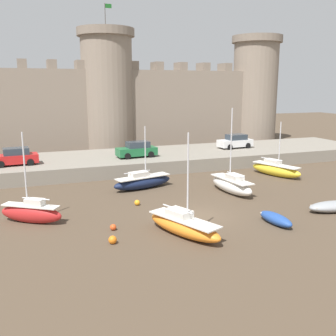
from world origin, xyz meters
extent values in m
plane|color=#4C3D2D|center=(0.00, 0.00, 0.00)|extent=(160.00, 160.00, 0.00)
cube|color=gray|center=(0.00, 17.21, 0.66)|extent=(56.86, 10.00, 1.33)
cube|color=gray|center=(0.00, 28.86, 5.30)|extent=(44.86, 2.80, 10.60)
cylinder|color=gray|center=(0.00, 28.86, 7.35)|extent=(6.55, 6.55, 14.71)
cylinder|color=#796B5D|center=(0.00, 28.86, 15.21)|extent=(7.33, 7.33, 1.00)
cylinder|color=#4C4742|center=(0.00, 28.86, 17.21)|extent=(0.10, 0.10, 3.00)
cube|color=#19591E|center=(0.45, 28.86, 18.41)|extent=(0.80, 0.04, 0.50)
cylinder|color=gray|center=(22.43, 28.86, 7.35)|extent=(6.55, 6.55, 14.71)
cylinder|color=#796B5D|center=(22.43, 28.86, 15.21)|extent=(7.33, 7.33, 1.00)
cube|color=gray|center=(-10.32, 28.86, 11.15)|extent=(1.10, 2.52, 1.10)
cube|color=gray|center=(-6.88, 28.86, 11.15)|extent=(1.10, 2.52, 1.10)
cube|color=gray|center=(-3.44, 28.86, 11.15)|extent=(1.10, 2.52, 1.10)
cube|color=gray|center=(3.44, 28.86, 11.15)|extent=(1.10, 2.52, 1.10)
cube|color=gray|center=(6.88, 28.86, 11.15)|extent=(1.10, 2.52, 1.10)
cube|color=gray|center=(10.32, 28.86, 11.15)|extent=(1.10, 2.52, 1.10)
cube|color=gray|center=(13.76, 28.86, 11.15)|extent=(1.10, 2.52, 1.10)
cube|color=gray|center=(17.20, 28.86, 11.15)|extent=(1.10, 2.52, 1.10)
ellipsoid|color=silver|center=(4.89, 4.32, 0.59)|extent=(1.96, 5.19, 1.19)
cube|color=silver|center=(4.89, 4.32, 1.15)|extent=(1.68, 4.57, 0.08)
cube|color=silver|center=(4.93, 3.95, 1.41)|extent=(1.08, 1.51, 0.44)
cylinder|color=silver|center=(4.87, 4.58, 4.04)|extent=(0.10, 0.10, 5.71)
cylinder|color=silver|center=(4.94, 3.82, 1.64)|extent=(0.31, 2.28, 0.08)
ellipsoid|color=red|center=(-10.69, 2.51, 0.59)|extent=(4.07, 3.21, 1.18)
cube|color=silver|center=(-10.69, 2.51, 1.14)|extent=(3.57, 2.80, 0.08)
cube|color=silver|center=(-10.42, 2.33, 1.40)|extent=(1.34, 1.19, 0.44)
cylinder|color=silver|center=(-10.86, 2.63, 3.51)|extent=(0.10, 0.10, 4.67)
cylinder|color=silver|center=(-10.33, 2.27, 1.63)|extent=(1.64, 1.16, 0.08)
ellipsoid|color=gray|center=(9.15, -2.46, 0.37)|extent=(3.89, 1.80, 0.74)
ellipsoid|color=silver|center=(9.15, -2.46, 0.43)|extent=(3.18, 1.42, 0.41)
cube|color=beige|center=(7.70, -2.29, 0.45)|extent=(0.37, 0.78, 0.08)
ellipsoid|color=orange|center=(-2.35, -2.91, 0.52)|extent=(3.47, 5.63, 1.04)
cube|color=silver|center=(-2.35, -2.91, 1.00)|extent=(3.01, 4.94, 0.08)
cube|color=silver|center=(-2.51, -2.53, 1.26)|extent=(1.46, 1.78, 0.44)
cylinder|color=silver|center=(-2.24, -3.17, 3.57)|extent=(0.10, 0.10, 5.06)
cylinder|color=silver|center=(-2.56, -2.41, 1.49)|extent=(1.04, 2.31, 0.08)
ellipsoid|color=yellow|center=(11.98, 8.24, 0.57)|extent=(3.00, 5.62, 1.13)
cube|color=silver|center=(11.98, 8.24, 1.09)|extent=(2.60, 4.93, 0.08)
cube|color=silver|center=(11.84, 8.63, 1.35)|extent=(1.29, 1.73, 0.44)
cylinder|color=silver|center=(12.07, 7.98, 3.20)|extent=(0.10, 0.10, 4.13)
cylinder|color=silver|center=(11.80, 8.76, 1.58)|extent=(0.87, 2.37, 0.08)
ellipsoid|color=#234793|center=(3.84, -3.22, 0.35)|extent=(1.18, 2.88, 0.71)
ellipsoid|color=blue|center=(3.84, -3.22, 0.41)|extent=(0.93, 2.35, 0.39)
cube|color=beige|center=(3.86, -3.43, 0.45)|extent=(0.80, 0.27, 0.06)
cube|color=beige|center=(3.73, -2.13, 0.43)|extent=(0.53, 0.33, 0.08)
ellipsoid|color=#141E3D|center=(-1.52, 8.15, 0.53)|extent=(5.66, 2.71, 1.07)
cube|color=silver|center=(-1.52, 8.15, 1.03)|extent=(4.97, 2.34, 0.08)
cube|color=silver|center=(-1.92, 8.05, 1.29)|extent=(1.71, 1.25, 0.44)
cylinder|color=silver|center=(-1.25, 8.22, 3.19)|extent=(0.10, 0.10, 4.25)
cylinder|color=silver|center=(-2.05, 8.01, 1.52)|extent=(2.41, 0.70, 0.08)
sphere|color=orange|center=(-3.30, 3.71, 0.20)|extent=(0.41, 0.41, 0.41)
sphere|color=#E04C1E|center=(-6.07, -0.65, 0.19)|extent=(0.38, 0.38, 0.38)
sphere|color=orange|center=(-6.56, -2.70, 0.23)|extent=(0.47, 0.47, 0.47)
cube|color=silver|center=(12.72, 17.47, 1.93)|extent=(4.22, 2.00, 0.80)
cube|color=#2D3842|center=(12.87, 17.48, 2.63)|extent=(2.36, 1.66, 0.64)
cylinder|color=black|center=(11.52, 16.53, 1.65)|extent=(0.65, 0.23, 0.64)
cylinder|color=black|center=(11.39, 18.22, 1.65)|extent=(0.65, 0.23, 0.64)
cylinder|color=black|center=(14.05, 16.72, 1.65)|extent=(0.65, 0.23, 0.64)
cylinder|color=black|center=(13.92, 18.41, 1.65)|extent=(0.65, 0.23, 0.64)
cube|color=#1E6638|center=(0.11, 15.75, 1.93)|extent=(4.22, 2.00, 0.80)
cube|color=#2D3842|center=(0.26, 15.76, 2.63)|extent=(2.36, 1.66, 0.64)
cylinder|color=black|center=(-1.10, 14.80, 1.65)|extent=(0.65, 0.23, 0.64)
cylinder|color=black|center=(-1.22, 16.50, 1.65)|extent=(0.65, 0.23, 0.64)
cylinder|color=black|center=(1.44, 14.99, 1.65)|extent=(0.65, 0.23, 0.64)
cylinder|color=black|center=(1.31, 16.69, 1.65)|extent=(0.65, 0.23, 0.64)
cube|color=red|center=(-11.68, 15.67, 1.93)|extent=(4.22, 2.00, 0.80)
cube|color=#2D3842|center=(-11.53, 15.68, 2.63)|extent=(2.36, 1.66, 0.64)
cylinder|color=black|center=(-12.88, 14.73, 1.65)|extent=(0.65, 0.23, 0.64)
cylinder|color=black|center=(-13.01, 16.42, 1.65)|extent=(0.65, 0.23, 0.64)
cylinder|color=black|center=(-10.35, 14.92, 1.65)|extent=(0.65, 0.23, 0.64)
cylinder|color=black|center=(-10.48, 16.61, 1.65)|extent=(0.65, 0.23, 0.64)
camera|label=1|loc=(-10.82, -23.01, 8.67)|focal=42.00mm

